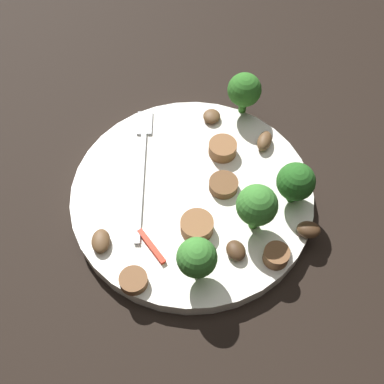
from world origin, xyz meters
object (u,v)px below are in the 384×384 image
at_px(broccoli_floret_1, 197,258).
at_px(mushroom_1, 265,141).
at_px(broccoli_floret_0, 296,182).
at_px(mushroom_2, 101,241).
at_px(sausage_slice_2, 276,256).
at_px(mushroom_0, 236,250).
at_px(sausage_slice_0, 223,185).
at_px(pepper_strip_3, 152,246).
at_px(sausage_slice_3, 197,226).
at_px(plate, 192,196).
at_px(sausage_slice_1, 223,148).
at_px(fork, 142,162).
at_px(broccoli_floret_3, 244,90).
at_px(mushroom_4, 309,230).
at_px(mushroom_3, 212,116).
at_px(sausage_slice_4, 133,280).
at_px(broccoli_floret_2, 257,206).

bearing_deg(broccoli_floret_1, mushroom_1, -45.86).
distance_m(broccoli_floret_0, mushroom_2, 0.21).
bearing_deg(sausage_slice_2, mushroom_0, 61.02).
bearing_deg(sausage_slice_0, broccoli_floret_0, -121.09).
xyz_separation_m(sausage_slice_0, pepper_strip_3, (-0.04, 0.10, -0.00)).
xyz_separation_m(broccoli_floret_1, sausage_slice_3, (0.05, -0.02, -0.03)).
relative_size(sausage_slice_0, sausage_slice_2, 1.23).
bearing_deg(plate, sausage_slice_1, -52.63).
relative_size(fork, broccoli_floret_0, 3.26).
xyz_separation_m(broccoli_floret_0, sausage_slice_0, (0.04, 0.06, -0.03)).
relative_size(broccoli_floret_1, broccoli_floret_3, 1.00).
bearing_deg(mushroom_4, pepper_strip_3, 76.13).
bearing_deg(sausage_slice_2, mushroom_3, -1.86).
distance_m(plate, mushroom_0, 0.09).
relative_size(broccoli_floret_1, pepper_strip_3, 1.22).
bearing_deg(sausage_slice_4, sausage_slice_1, -49.69).
height_order(mushroom_0, mushroom_2, mushroom_0).
xyz_separation_m(sausage_slice_0, sausage_slice_3, (-0.04, 0.05, 0.00)).
height_order(broccoli_floret_1, mushroom_3, broccoli_floret_1).
bearing_deg(sausage_slice_2, sausage_slice_0, 9.92).
bearing_deg(mushroom_0, sausage_slice_2, -118.98).
bearing_deg(broccoli_floret_0, mushroom_3, 16.52).
relative_size(fork, pepper_strip_3, 3.81).
height_order(plate, sausage_slice_4, sausage_slice_4).
height_order(mushroom_0, mushroom_3, mushroom_0).
xyz_separation_m(mushroom_1, mushroom_4, (-0.12, 0.01, -0.00)).
bearing_deg(mushroom_0, mushroom_1, -35.64).
distance_m(mushroom_0, mushroom_1, 0.15).
bearing_deg(plate, sausage_slice_2, -153.65).
xyz_separation_m(plate, sausage_slice_2, (-0.10, -0.05, 0.02)).
distance_m(fork, mushroom_2, 0.11).
bearing_deg(fork, mushroom_2, 160.25).
bearing_deg(sausage_slice_1, plate, 127.37).
relative_size(broccoli_floret_0, mushroom_1, 1.86).
xyz_separation_m(sausage_slice_1, mushroom_2, (-0.07, 0.16, -0.00)).
height_order(broccoli_floret_0, sausage_slice_4, broccoli_floret_0).
distance_m(fork, broccoli_floret_0, 0.17).
height_order(broccoli_floret_0, broccoli_floret_2, broccoli_floret_2).
xyz_separation_m(sausage_slice_0, mushroom_1, (0.04, -0.07, 0.00)).
bearing_deg(mushroom_2, mushroom_1, -73.71).
xyz_separation_m(broccoli_floret_0, broccoli_floret_3, (0.14, 0.00, 0.00)).
height_order(sausage_slice_1, mushroom_0, sausage_slice_1).
bearing_deg(sausage_slice_2, broccoli_floret_1, 81.50).
relative_size(sausage_slice_0, mushroom_4, 1.31).
xyz_separation_m(broccoli_floret_0, mushroom_1, (0.08, -0.00, -0.03)).
bearing_deg(broccoli_floret_3, sausage_slice_3, 141.46).
xyz_separation_m(broccoli_floret_0, mushroom_4, (-0.04, 0.00, -0.03)).
bearing_deg(pepper_strip_3, sausage_slice_1, -51.91).
bearing_deg(sausage_slice_1, mushroom_0, 164.26).
height_order(sausage_slice_3, mushroom_0, sausage_slice_3).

